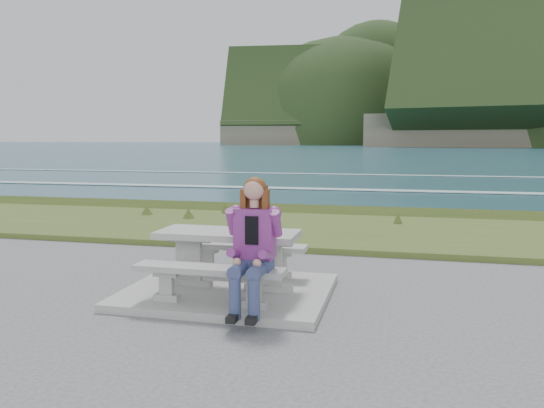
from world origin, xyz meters
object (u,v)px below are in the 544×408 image
(bench_landward, at_px, (209,275))
(seated_woman, at_px, (251,263))
(picnic_table, at_px, (228,244))
(bench_seaward, at_px, (244,251))

(bench_landward, relative_size, seated_woman, 1.20)
(picnic_table, xyz_separation_m, bench_seaward, (0.00, 0.70, -0.23))
(picnic_table, relative_size, bench_landward, 1.00)
(bench_seaward, height_order, seated_woman, seated_woman)
(seated_woman, bearing_deg, bench_seaward, 109.28)
(picnic_table, height_order, bench_landward, picnic_table)
(bench_landward, distance_m, seated_woman, 0.60)
(bench_landward, relative_size, bench_seaward, 1.00)
(bench_seaward, distance_m, seated_woman, 1.65)
(bench_seaward, bearing_deg, picnic_table, -90.00)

